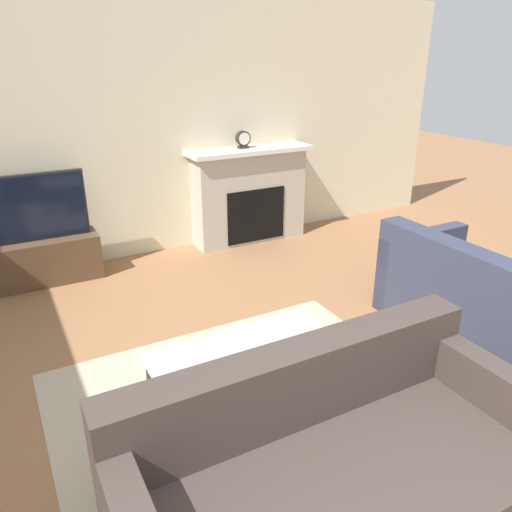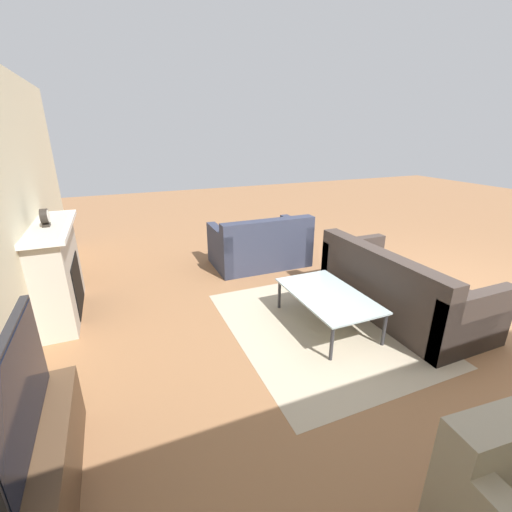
% 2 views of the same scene
% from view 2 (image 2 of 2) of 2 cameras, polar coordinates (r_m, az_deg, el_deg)
% --- Properties ---
extents(ground_plane, '(20.00, 20.00, 0.00)m').
position_cam_2_polar(ground_plane, '(5.09, 29.46, -6.60)').
color(ground_plane, '#936642').
extents(area_rug, '(2.39, 1.91, 0.00)m').
position_cam_2_polar(area_rug, '(4.00, 10.53, -11.35)').
color(area_rug, '#B7A88E').
rests_on(area_rug, ground_plane).
extents(fireplace, '(1.45, 0.40, 1.10)m').
position_cam_2_polar(fireplace, '(4.54, -30.15, -1.85)').
color(fireplace, '#BCB2A3').
rests_on(fireplace, ground_plane).
extents(tv_stand, '(1.20, 0.38, 0.44)m').
position_cam_2_polar(tv_stand, '(2.69, -32.33, -27.30)').
color(tv_stand, brown).
rests_on(tv_stand, ground_plane).
extents(tv, '(1.08, 0.06, 0.64)m').
position_cam_2_polar(tv, '(2.35, -34.84, -18.00)').
color(tv, '#232328').
rests_on(tv, tv_stand).
extents(couch_sectional, '(1.97, 0.96, 0.82)m').
position_cam_2_polar(couch_sectional, '(4.42, 22.47, -5.27)').
color(couch_sectional, '#3D332D').
rests_on(couch_sectional, ground_plane).
extents(couch_loveseat, '(0.93, 1.48, 0.82)m').
position_cam_2_polar(couch_loveseat, '(5.53, 0.72, 1.43)').
color(couch_loveseat, '#33384C').
rests_on(couch_loveseat, ground_plane).
extents(coffee_table, '(1.19, 0.71, 0.38)m').
position_cam_2_polar(coffee_table, '(3.87, 11.89, -6.60)').
color(coffee_table, '#333338').
rests_on(coffee_table, ground_plane).
extents(mantel_clock, '(0.16, 0.07, 0.19)m').
position_cam_2_polar(mantel_clock, '(4.31, -31.74, 5.52)').
color(mantel_clock, '#28231E').
rests_on(mantel_clock, fireplace).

